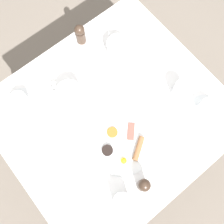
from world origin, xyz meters
TOP-DOWN VIEW (x-y plane):
  - ground_plane at (0.00, 0.00)m, footprint 8.00×8.00m
  - table at (0.00, 0.00)m, footprint 1.02×0.93m
  - breakfast_plate at (0.06, 0.15)m, footprint 0.28×0.28m
  - teapot_near at (-0.22, -0.22)m, footprint 0.11×0.20m
  - teapot_far at (0.10, -0.18)m, footprint 0.12×0.17m
  - teacup_with_saucer_left at (0.30, -0.31)m, footprint 0.15×0.15m
  - teacup_with_saucer_right at (-0.35, 0.26)m, footprint 0.15×0.15m
  - water_glass_tall at (0.21, 0.33)m, footprint 0.07×0.07m
  - water_glass_short at (-0.31, 0.13)m, footprint 0.07×0.07m
  - wine_glass_spare at (0.22, -0.04)m, footprint 0.07×0.07m
  - pepper_grinder at (0.11, 0.34)m, footprint 0.05×0.05m
  - salt_grinder at (-0.12, -0.40)m, footprint 0.05×0.05m
  - fork_by_plate at (0.39, 0.19)m, footprint 0.07×0.16m
  - knife_by_plate at (0.38, -0.03)m, footprint 0.19×0.03m
  - spoon_for_tea at (-0.18, 0.11)m, footprint 0.13×0.07m
  - fork_spare at (-0.16, 0.34)m, footprint 0.18×0.02m

SIDE VIEW (x-z plane):
  - ground_plane at x=0.00m, z-range 0.00..0.00m
  - table at x=0.00m, z-range 0.29..1.01m
  - knife_by_plate at x=0.38m, z-range 0.72..0.72m
  - fork_by_plate at x=0.39m, z-range 0.72..0.72m
  - spoon_for_tea at x=-0.18m, z-range 0.72..0.72m
  - fork_spare at x=-0.16m, z-range 0.72..0.72m
  - breakfast_plate at x=0.06m, z-range 0.71..0.75m
  - teacup_with_saucer_left at x=0.30m, z-range 0.71..0.78m
  - teacup_with_saucer_right at x=-0.35m, z-range 0.72..0.78m
  - wine_glass_spare at x=0.22m, z-range 0.72..0.81m
  - water_glass_short at x=-0.31m, z-range 0.72..0.82m
  - water_glass_tall at x=0.21m, z-range 0.72..0.82m
  - teapot_near at x=-0.22m, z-range 0.71..0.83m
  - teapot_far at x=0.10m, z-range 0.71..0.83m
  - pepper_grinder at x=0.11m, z-range 0.72..0.84m
  - salt_grinder at x=-0.12m, z-range 0.72..0.84m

